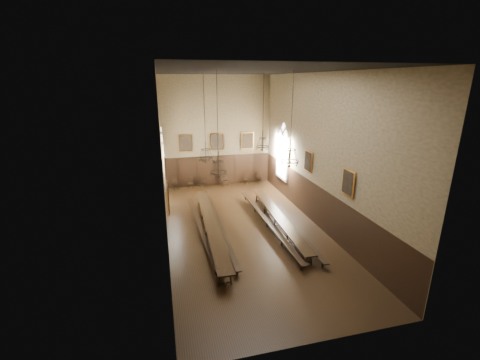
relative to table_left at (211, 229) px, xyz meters
name	(u,v)px	position (x,y,z in m)	size (l,w,h in m)	color
floor	(244,230)	(2.06, 0.27, -0.43)	(9.00, 18.00, 0.02)	black
ceiling	(245,71)	(2.06, 0.27, 8.59)	(9.00, 18.00, 0.02)	black
wall_back	(217,132)	(2.06, 9.28, 4.08)	(9.00, 0.02, 9.00)	#8A7554
wall_front	(322,222)	(2.06, -8.74, 4.08)	(9.00, 0.02, 9.00)	#8A7554
wall_left	(162,161)	(-2.45, 0.27, 4.08)	(0.02, 18.00, 9.00)	#8A7554
wall_right	(319,152)	(6.57, 0.27, 4.08)	(0.02, 18.00, 9.00)	#8A7554
wainscot_panelling	(245,210)	(2.06, 0.27, 0.83)	(9.00, 18.00, 2.50)	black
table_left	(211,229)	(0.00, 0.00, 0.00)	(1.13, 10.79, 0.84)	black
table_right	(278,221)	(4.13, 0.09, -0.05)	(0.99, 9.58, 0.75)	black
bench_left_outer	(200,229)	(-0.56, 0.43, -0.14)	(0.60, 9.73, 0.44)	black
bench_left_inner	(220,228)	(0.58, 0.27, -0.14)	(0.41, 9.77, 0.44)	black
bench_right_inner	(267,223)	(3.46, 0.25, -0.12)	(0.49, 10.42, 0.47)	black
bench_right_outer	(287,222)	(4.68, 0.03, -0.13)	(0.50, 10.15, 0.46)	black
chair_0	(176,186)	(-1.53, 8.78, -0.13)	(0.54, 0.54, 0.97)	black
chair_1	(190,185)	(-0.32, 8.78, -0.14)	(0.50, 0.50, 0.93)	black
chair_2	(202,184)	(0.66, 8.85, -0.15)	(0.48, 0.48, 0.91)	black
chair_4	(225,183)	(2.57, 8.73, -0.13)	(0.49, 0.49, 0.95)	black
chair_6	(247,181)	(4.51, 8.77, -0.15)	(0.43, 0.43, 0.90)	black
chair_7	(259,180)	(5.65, 8.86, -0.15)	(0.48, 0.48, 0.90)	black
chandelier_back_left	(206,153)	(0.20, 2.62, 3.87)	(0.85, 0.85, 5.21)	black
chandelier_back_right	(263,142)	(4.00, 3.06, 4.30)	(0.84, 0.84, 4.74)	black
chandelier_front_left	(218,165)	(0.04, -2.65, 4.42)	(0.79, 0.79, 4.63)	black
chandelier_front_right	(290,156)	(3.75, -2.12, 4.54)	(0.91, 0.91, 4.48)	black
portrait_back_0	(185,143)	(-0.54, 9.15, 3.28)	(1.10, 0.12, 1.40)	orange
portrait_back_1	(217,142)	(2.06, 9.15, 3.28)	(1.10, 0.12, 1.40)	orange
portrait_back_2	(248,141)	(4.66, 9.15, 3.28)	(1.10, 0.12, 1.40)	orange
portrait_left_0	(165,170)	(-2.32, 1.27, 3.28)	(0.12, 1.00, 1.30)	orange
portrait_left_1	(168,197)	(-2.32, -3.23, 3.28)	(0.12, 1.00, 1.30)	orange
portrait_right_0	(308,161)	(6.44, 1.27, 3.28)	(0.12, 1.00, 1.30)	orange
portrait_right_1	(348,183)	(6.44, -3.23, 3.28)	(0.12, 1.00, 1.30)	orange
window_right	(283,151)	(6.49, 5.77, 2.98)	(0.20, 2.20, 4.60)	white
window_left	(163,158)	(-2.37, 5.77, 2.98)	(0.20, 2.20, 4.60)	white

